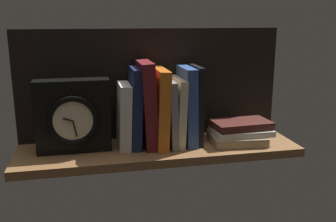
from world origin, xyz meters
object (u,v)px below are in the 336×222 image
book_maroon_dawkins (147,104)px  book_stack_side (239,132)px  book_navy_bierce (135,108)px  book_cream_twain (177,111)px  book_white_catcher (124,116)px  book_blue_modern (187,105)px  book_gray_chess (169,112)px  book_black_skeptic (195,104)px  framed_clock (73,116)px  book_orange_pandolfini (159,107)px

book_maroon_dawkins → book_stack_side: (28.23, -3.66, -9.51)cm
book_navy_bierce → book_cream_twain: (12.80, 0.00, -1.70)cm
book_white_catcher → book_blue_modern: (19.23, 0.00, 2.21)cm
book_maroon_dawkins → book_stack_side: book_maroon_dawkins is taller
book_gray_chess → book_black_skeptic: book_black_skeptic is taller
framed_clock → book_stack_side: framed_clock is taller
book_white_catcher → book_stack_side: 35.92cm
book_black_skeptic → book_white_catcher: bearing=-180.0°
book_orange_pandolfini → book_gray_chess: bearing=0.0°
book_cream_twain → framed_clock: bearing=-178.2°
book_white_catcher → book_gray_chess: size_ratio=0.95×
book_gray_chess → book_blue_modern: bearing=0.0°
book_orange_pandolfini → book_gray_chess: 3.37cm
book_gray_chess → book_orange_pandolfini: bearing=180.0°
book_white_catcher → book_maroon_dawkins: 7.64cm
book_gray_chess → book_black_skeptic: 8.51cm
book_cream_twain → book_black_skeptic: book_black_skeptic is taller
book_navy_bierce → book_blue_modern: size_ratio=1.01×
book_cream_twain → book_stack_side: (19.00, -3.66, -6.88)cm
book_blue_modern → book_white_catcher: bearing=-180.0°
framed_clock → book_stack_side: (49.80, -2.68, -7.18)cm
book_orange_pandolfini → framed_clock: (-25.33, -0.98, -1.20)cm
book_cream_twain → book_blue_modern: size_ratio=0.86×
book_white_catcher → book_maroon_dawkins: size_ratio=0.75×
book_cream_twain → framed_clock: size_ratio=0.97×
book_maroon_dawkins → framed_clock: bearing=-177.4°
book_maroon_dawkins → book_black_skeptic: book_maroon_dawkins is taller
book_gray_chess → book_cream_twain: size_ratio=0.99×
book_cream_twain → framed_clock: 30.81cm
book_white_catcher → book_orange_pandolfini: book_orange_pandolfini is taller
book_orange_pandolfini → book_black_skeptic: size_ratio=0.98×
book_blue_modern → book_navy_bierce: bearing=180.0°
book_gray_chess → book_cream_twain: book_cream_twain is taller
book_maroon_dawkins → book_blue_modern: 12.33cm
book_white_catcher → framed_clock: (-14.62, -0.98, 0.87)cm
book_white_catcher → book_black_skeptic: size_ratio=0.80×
book_cream_twain → book_gray_chess: bearing=180.0°
book_orange_pandolfini → book_gray_chess: book_orange_pandolfini is taller
book_navy_bierce → book_gray_chess: 10.46cm
book_blue_modern → book_black_skeptic: size_ratio=0.99×
book_navy_bierce → book_stack_side: size_ratio=1.24×
book_orange_pandolfini → book_maroon_dawkins: bearing=180.0°
book_navy_bierce → book_white_catcher: bearing=-180.0°
book_maroon_dawkins → framed_clock: book_maroon_dawkins is taller
book_maroon_dawkins → book_orange_pandolfini: 3.93cm
book_white_catcher → book_maroon_dawkins: bearing=0.0°
book_blue_modern → book_stack_side: (15.94, -3.66, -8.52)cm
book_gray_chess → book_blue_modern: size_ratio=0.85×
book_maroon_dawkins → book_blue_modern: book_maroon_dawkins is taller
book_orange_pandolfini → framed_clock: 25.38cm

